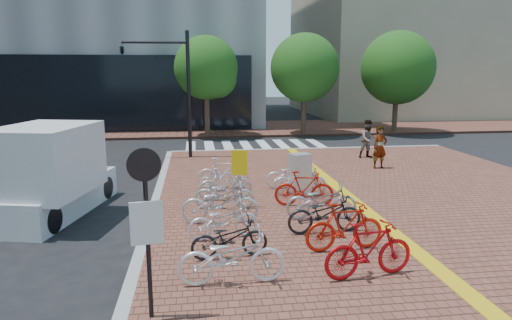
{
  "coord_description": "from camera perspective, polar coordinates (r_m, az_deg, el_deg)",
  "views": [
    {
      "loc": [
        -2.72,
        -10.32,
        4.04
      ],
      "look_at": [
        -0.88,
        3.47,
        1.3
      ],
      "focal_mm": 32.0,
      "sensor_mm": 36.0,
      "label": 1
    }
  ],
  "objects": [
    {
      "name": "ground",
      "position": [
        11.41,
        6.79,
        -9.67
      ],
      "size": [
        120.0,
        120.0,
        0.0
      ],
      "primitive_type": "plane",
      "color": "black",
      "rests_on": "ground"
    },
    {
      "name": "kerb_north",
      "position": [
        23.38,
        6.67,
        1.3
      ],
      "size": [
        14.0,
        0.25,
        0.15
      ],
      "primitive_type": "cube",
      "color": "gray",
      "rests_on": "ground"
    },
    {
      "name": "far_sidewalk",
      "position": [
        31.69,
        -2.63,
        3.94
      ],
      "size": [
        70.0,
        8.0,
        0.15
      ],
      "primitive_type": "cube",
      "color": "brown",
      "rests_on": "ground"
    },
    {
      "name": "building_beige",
      "position": [
        47.38,
        19.19,
        16.55
      ],
      "size": [
        20.0,
        18.0,
        18.0
      ],
      "primitive_type": "cube",
      "color": "gray",
      "rests_on": "ground"
    },
    {
      "name": "crosswalk",
      "position": [
        24.86,
        -0.07,
        1.8
      ],
      "size": [
        7.5,
        4.0,
        0.01
      ],
      "color": "silver",
      "rests_on": "ground"
    },
    {
      "name": "street_trees",
      "position": [
        28.84,
        8.16,
        11.15
      ],
      "size": [
        16.2,
        4.6,
        6.35
      ],
      "color": "#38281E",
      "rests_on": "far_sidewalk"
    },
    {
      "name": "bike_0",
      "position": [
        8.57,
        -3.06,
        -12.01
      ],
      "size": [
        2.0,
        0.72,
        1.05
      ],
      "primitive_type": "imported",
      "rotation": [
        0.0,
        0.0,
        1.58
      ],
      "color": "white",
      "rests_on": "sidewalk"
    },
    {
      "name": "bike_1",
      "position": [
        9.72,
        -3.33,
        -9.71
      ],
      "size": [
        1.7,
        0.79,
        0.86
      ],
      "primitive_type": "imported",
      "rotation": [
        0.0,
        0.0,
        1.71
      ],
      "color": "black",
      "rests_on": "sidewalk"
    },
    {
      "name": "bike_2",
      "position": [
        10.79,
        -4.1,
        -7.53
      ],
      "size": [
        1.75,
        0.86,
        0.88
      ],
      "primitive_type": "imported",
      "rotation": [
        0.0,
        0.0,
        1.74
      ],
      "color": "white",
      "rests_on": "sidewalk"
    },
    {
      "name": "bike_3",
      "position": [
        11.83,
        -4.54,
        -5.42
      ],
      "size": [
        2.03,
        0.79,
        1.05
      ],
      "primitive_type": "imported",
      "rotation": [
        0.0,
        0.0,
        1.52
      ],
      "color": "silver",
      "rests_on": "sidewalk"
    },
    {
      "name": "bike_4",
      "position": [
        13.05,
        -3.99,
        -4.18
      ],
      "size": [
        1.76,
        0.81,
        0.89
      ],
      "primitive_type": "imported",
      "rotation": [
        0.0,
        0.0,
        1.44
      ],
      "color": "#ACACB1",
      "rests_on": "sidewalk"
    },
    {
      "name": "bike_5",
      "position": [
        13.91,
        -3.85,
        -2.97
      ],
      "size": [
        1.71,
        0.64,
        1.01
      ],
      "primitive_type": "imported",
      "rotation": [
        0.0,
        0.0,
        1.67
      ],
      "color": "silver",
      "rests_on": "sidewalk"
    },
    {
      "name": "bike_6",
      "position": [
        15.29,
        -4.16,
        -1.63
      ],
      "size": [
        1.78,
        0.74,
        1.04
      ],
      "primitive_type": "imported",
      "rotation": [
        0.0,
        0.0,
        1.42
      ],
      "color": "white",
      "rests_on": "sidewalk"
    },
    {
      "name": "bike_7",
      "position": [
        9.05,
        13.94,
        -10.83
      ],
      "size": [
        1.89,
        0.79,
        1.1
      ],
      "primitive_type": "imported",
      "rotation": [
        0.0,
        0.0,
        1.72
      ],
      "color": "#AF0C11",
      "rests_on": "sidewalk"
    },
    {
      "name": "bike_8",
      "position": [
        10.23,
        11.01,
        -8.17
      ],
      "size": [
        1.84,
        0.68,
        1.08
      ],
      "primitive_type": "imported",
      "rotation": [
        0.0,
        0.0,
        1.66
      ],
      "color": "red",
      "rests_on": "sidewalk"
    },
    {
      "name": "bike_9",
      "position": [
        11.23,
        8.58,
        -6.63
      ],
      "size": [
        1.89,
        0.75,
        0.97
      ],
      "primitive_type": "imported",
      "rotation": [
        0.0,
        0.0,
        1.63
      ],
      "color": "black",
      "rests_on": "sidewalk"
    },
    {
      "name": "bike_10",
      "position": [
        12.23,
        8.19,
        -5.08
      ],
      "size": [
        1.93,
        0.81,
        0.99
      ],
      "primitive_type": "imported",
      "rotation": [
        0.0,
        0.0,
        1.49
      ],
      "color": "#A9A9AD",
      "rests_on": "sidewalk"
    },
    {
      "name": "bike_11",
      "position": [
        13.34,
        6.04,
        -3.56
      ],
      "size": [
        1.78,
        0.72,
        1.04
      ],
      "primitive_type": "imported",
      "rotation": [
        0.0,
        0.0,
        1.43
      ],
      "color": "#B01A0C",
      "rests_on": "sidewalk"
    },
    {
      "name": "bike_12",
      "position": [
        14.54,
        5.53,
        -2.6
      ],
      "size": [
        1.73,
        0.67,
        0.9
      ],
      "primitive_type": "imported",
      "rotation": [
        0.0,
        0.0,
        1.53
      ],
      "color": "silver",
      "rests_on": "sidewalk"
    },
    {
      "name": "bike_13",
      "position": [
        15.3,
        4.48,
        -1.88
      ],
      "size": [
        1.74,
        0.64,
        0.91
      ],
      "primitive_type": "imported",
      "rotation": [
        0.0,
        0.0,
        1.55
      ],
      "color": "white",
      "rests_on": "sidewalk"
    },
    {
      "name": "pedestrian_a",
      "position": [
        18.97,
        15.21,
        1.54
      ],
      "size": [
        0.68,
        0.5,
        1.71
      ],
      "primitive_type": "imported",
      "rotation": [
        0.0,
        0.0,
        0.15
      ],
      "color": "gray",
      "rests_on": "sidewalk"
    },
    {
      "name": "pedestrian_b",
      "position": [
        21.16,
        13.87,
        2.58
      ],
      "size": [
        0.9,
        0.74,
        1.72
      ],
      "primitive_type": "imported",
      "rotation": [
        0.0,
        0.0,
        0.11
      ],
      "color": "#4F5464",
      "rests_on": "sidewalk"
    },
    {
      "name": "utility_box",
      "position": [
        14.39,
        5.5,
        -1.84
      ],
      "size": [
        0.72,
        0.61,
        1.34
      ],
      "primitive_type": "cube",
      "rotation": [
        0.0,
        0.0,
        0.3
      ],
      "color": "silver",
      "rests_on": "sidewalk"
    },
    {
      "name": "yellow_sign",
      "position": [
        12.97,
        -2.14,
        -0.99
      ],
      "size": [
        0.45,
        0.16,
        1.68
      ],
      "color": "#B7B7BC",
      "rests_on": "sidewalk"
    },
    {
      "name": "notice_sign",
      "position": [
        7.2,
        -13.55,
        -6.52
      ],
      "size": [
        0.51,
        0.15,
        2.76
      ],
      "color": "black",
      "rests_on": "sidewalk"
    },
    {
      "name": "traffic_light_pole",
      "position": [
        20.8,
        -12.11,
        10.83
      ],
      "size": [
        3.01,
        1.16,
        5.6
      ],
      "color": "black",
      "rests_on": "sidewalk"
    },
    {
      "name": "box_truck",
      "position": [
        14.11,
        -24.49,
        -1.35
      ],
      "size": [
        2.94,
        4.85,
        2.62
      ],
      "color": "silver",
      "rests_on": "ground"
    }
  ]
}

